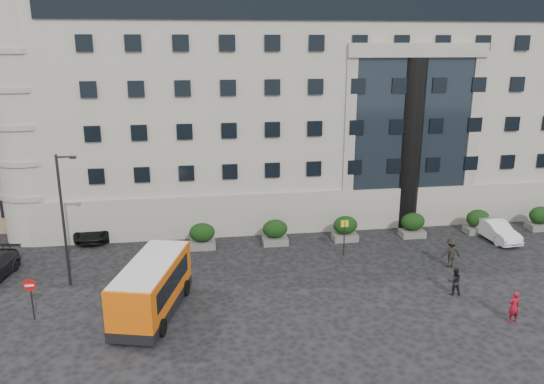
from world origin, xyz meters
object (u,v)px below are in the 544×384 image
at_px(no_entry_sign, 31,291).
at_px(pedestrian_c, 451,253).
at_px(hedge_f, 540,218).
at_px(white_taxi, 495,230).
at_px(parked_car_d, 96,227).
at_px(pedestrian_a, 514,307).
at_px(hedge_c, 345,228).
at_px(pedestrian_b, 455,281).
at_px(hedge_a, 202,236).
at_px(hedge_b, 275,232).
at_px(bus_stop_sign, 344,232).
at_px(minibus, 152,286).
at_px(street_lamp, 64,216).
at_px(hedge_d, 413,225).
at_px(red_truck, 48,195).
at_px(hedge_e, 478,221).

height_order(no_entry_sign, pedestrian_c, no_entry_sign).
xyz_separation_m(hedge_f, white_taxi, (-4.59, -1.48, -0.20)).
bearing_deg(pedestrian_c, hedge_f, -151.52).
bearing_deg(parked_car_d, pedestrian_a, -33.27).
bearing_deg(no_entry_sign, hedge_c, 24.49).
relative_size(hedge_c, no_entry_sign, 0.79).
relative_size(no_entry_sign, pedestrian_b, 1.43).
bearing_deg(white_taxi, hedge_a, 171.17).
relative_size(pedestrian_a, pedestrian_b, 1.05).
bearing_deg(hedge_b, pedestrian_b, -46.24).
relative_size(hedge_f, bus_stop_sign, 0.73).
relative_size(hedge_c, minibus, 0.25).
xyz_separation_m(hedge_f, pedestrian_a, (-10.28, -12.76, -0.07)).
xyz_separation_m(hedge_b, white_taxi, (16.21, -1.48, -0.20)).
bearing_deg(hedge_f, hedge_b, 180.00).
distance_m(street_lamp, pedestrian_a, 25.21).
height_order(no_entry_sign, pedestrian_a, no_entry_sign).
xyz_separation_m(hedge_b, hedge_f, (20.80, 0.00, 0.00)).
xyz_separation_m(minibus, pedestrian_a, (18.56, -3.76, -0.74)).
height_order(hedge_d, no_entry_sign, no_entry_sign).
distance_m(street_lamp, minibus, 7.16).
xyz_separation_m(hedge_d, hedge_f, (10.40, 0.00, 0.00)).
bearing_deg(pedestrian_c, hedge_a, -20.38).
bearing_deg(hedge_f, no_entry_sign, -165.83).
bearing_deg(parked_car_d, hedge_b, -13.98).
bearing_deg(street_lamp, red_truck, 107.79).
xyz_separation_m(hedge_b, pedestrian_a, (10.52, -12.76, -0.07)).
distance_m(hedge_a, hedge_c, 10.40).
height_order(pedestrian_b, pedestrian_c, pedestrian_c).
bearing_deg(parked_car_d, street_lamp, -89.21).
bearing_deg(pedestrian_b, red_truck, -27.22).
height_order(hedge_d, bus_stop_sign, bus_stop_sign).
relative_size(hedge_e, white_taxi, 0.41).
relative_size(hedge_b, white_taxi, 0.41).
xyz_separation_m(bus_stop_sign, red_truck, (-22.37, 13.39, -0.30)).
bearing_deg(no_entry_sign, hedge_a, 44.48).
height_order(hedge_a, pedestrian_a, hedge_a).
xyz_separation_m(red_truck, parked_car_d, (5.05, -6.96, -0.69)).
bearing_deg(pedestrian_a, minibus, -13.96).
bearing_deg(hedge_d, pedestrian_c, -88.04).
xyz_separation_m(hedge_c, pedestrian_b, (3.77, -9.37, -0.12)).
relative_size(red_truck, pedestrian_c, 2.83).
distance_m(no_entry_sign, parked_car_d, 12.55).
distance_m(bus_stop_sign, pedestrian_b, 8.11).
distance_m(hedge_e, parked_car_d, 28.85).
bearing_deg(hedge_e, hedge_a, 180.00).
relative_size(parked_car_d, pedestrian_b, 3.28).
bearing_deg(white_taxi, parked_car_d, 165.22).
bearing_deg(parked_car_d, white_taxi, -8.33).
bearing_deg(hedge_e, hedge_c, 180.00).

